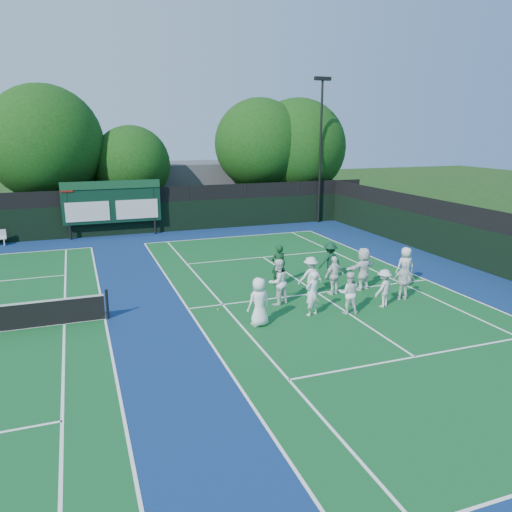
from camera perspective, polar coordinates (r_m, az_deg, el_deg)
name	(u,v)px	position (r m, az deg, el deg)	size (l,w,h in m)	color
ground	(329,301)	(20.12, 8.34, -5.09)	(120.00, 120.00, 0.00)	#183A0F
court_apron	(174,311)	(19.11, -9.31, -6.18)	(34.00, 32.00, 0.01)	navy
near_court	(318,293)	(20.96, 7.05, -4.23)	(11.05, 23.85, 0.01)	#115523
back_fence	(129,214)	(33.22, -14.36, 4.71)	(34.00, 0.08, 3.00)	black
divider_fence_right	(490,245)	(25.87, 25.22, 1.15)	(0.08, 32.00, 3.00)	black
scoreboard	(112,202)	(32.61, -16.15, 5.90)	(6.00, 0.21, 3.55)	black
clubhouse	(168,188)	(41.53, -10.07, 7.67)	(18.00, 6.00, 4.00)	#525256
light_pole_right	(321,134)	(36.39, 7.43, 13.65)	(1.20, 0.30, 10.12)	black
tree_b	(47,146)	(36.27, -22.73, 11.50)	(7.54, 7.54, 9.52)	black
tree_c	(134,166)	(36.54, -13.79, 9.94)	(5.34, 5.34, 6.93)	black
tree_d	(261,146)	(38.72, 0.58, 12.44)	(6.77, 6.77, 8.95)	black
tree_e	(299,150)	(39.95, 4.92, 12.01)	(7.45, 7.45, 9.00)	black
tennis_ball_0	(318,301)	(19.99, 7.12, -5.08)	(0.07, 0.07, 0.07)	#BACB17
tennis_ball_1	(362,270)	(24.53, 12.00, -1.63)	(0.07, 0.07, 0.07)	#BACB17
tennis_ball_3	(218,310)	(18.93, -4.38, -6.13)	(0.07, 0.07, 0.07)	#BACB17
tennis_ball_5	(385,287)	(22.19, 14.54, -3.46)	(0.07, 0.07, 0.07)	#BACB17
player_front_0	(259,302)	(17.21, 0.35, -5.26)	(0.84, 0.55, 1.73)	white
player_front_1	(312,293)	(18.28, 6.45, -4.27)	(0.61, 0.40, 1.67)	white
player_front_2	(349,293)	(18.66, 10.56, -4.17)	(0.77, 0.60, 1.59)	white
player_front_3	(384,288)	(19.68, 14.40, -3.58)	(0.95, 0.55, 1.48)	silver
player_front_4	(404,281)	(20.68, 16.53, -2.76)	(0.91, 0.38, 1.55)	white
player_back_0	(278,282)	(19.28, 2.50, -2.98)	(0.88, 0.69, 1.81)	white
player_back_1	(310,277)	(20.39, 6.24, -2.35)	(1.06, 0.61, 1.64)	silver
player_back_2	(334,275)	(20.70, 8.93, -2.20)	(0.95, 0.40, 1.62)	white
player_back_3	(363,269)	(21.53, 12.13, -1.43)	(1.69, 0.54, 1.83)	white
player_back_4	(405,266)	(22.66, 16.71, -1.12)	(0.82, 0.54, 1.68)	white
coach_left	(279,265)	(21.66, 2.59, -1.05)	(0.66, 0.43, 1.80)	#0F3A1C
coach_right	(330,261)	(22.74, 8.46, -0.58)	(1.10, 0.63, 1.70)	#0F3721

